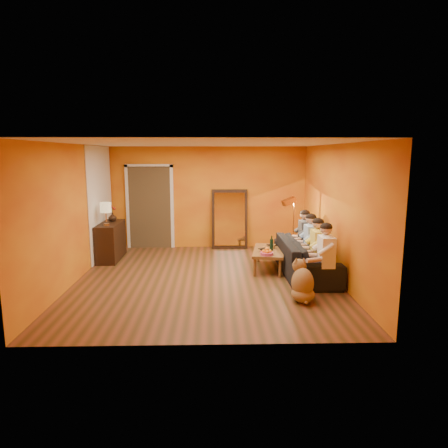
{
  "coord_description": "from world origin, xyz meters",
  "views": [
    {
      "loc": [
        0.14,
        -7.52,
        2.41
      ],
      "look_at": [
        0.35,
        0.5,
        1.0
      ],
      "focal_mm": 32.0,
      "sensor_mm": 36.0,
      "label": 1
    }
  ],
  "objects_px": {
    "wine_bottle": "(272,243)",
    "person_far_right": "(305,238)",
    "mirror_frame": "(230,219)",
    "sofa": "(305,257)",
    "person_mid_right": "(311,243)",
    "dog": "(303,280)",
    "vase": "(112,217)",
    "table_lamp": "(106,214)",
    "floor_lamp": "(294,231)",
    "person_far_left": "(326,257)",
    "laptop": "(275,245)",
    "coffee_table": "(268,259)",
    "person_mid_left": "(318,250)",
    "tumbler": "(274,246)",
    "sideboard": "(111,241)"
  },
  "relations": [
    {
      "from": "floor_lamp",
      "to": "dog",
      "type": "xyz_separation_m",
      "value": [
        -0.31,
        -2.4,
        -0.37
      ]
    },
    {
      "from": "dog",
      "to": "vase",
      "type": "xyz_separation_m",
      "value": [
        -3.85,
        3.02,
        0.6
      ]
    },
    {
      "from": "person_mid_right",
      "to": "person_far_left",
      "type": "bearing_deg",
      "value": -90.0
    },
    {
      "from": "floor_lamp",
      "to": "person_mid_right",
      "type": "xyz_separation_m",
      "value": [
        0.21,
        -0.79,
        -0.11
      ]
    },
    {
      "from": "person_mid_right",
      "to": "person_far_right",
      "type": "distance_m",
      "value": 0.55
    },
    {
      "from": "floor_lamp",
      "to": "wine_bottle",
      "type": "relative_size",
      "value": 4.65
    },
    {
      "from": "dog",
      "to": "person_far_right",
      "type": "distance_m",
      "value": 2.24
    },
    {
      "from": "table_lamp",
      "to": "vase",
      "type": "relative_size",
      "value": 2.54
    },
    {
      "from": "person_far_right",
      "to": "sofa",
      "type": "bearing_deg",
      "value": -101.31
    },
    {
      "from": "dog",
      "to": "person_far_left",
      "type": "relative_size",
      "value": 0.58
    },
    {
      "from": "dog",
      "to": "person_far_left",
      "type": "distance_m",
      "value": 0.77
    },
    {
      "from": "dog",
      "to": "vase",
      "type": "distance_m",
      "value": 4.93
    },
    {
      "from": "mirror_frame",
      "to": "sofa",
      "type": "distance_m",
      "value": 2.78
    },
    {
      "from": "dog",
      "to": "laptop",
      "type": "xyz_separation_m",
      "value": [
        -0.13,
        2.2,
        0.08
      ]
    },
    {
      "from": "coffee_table",
      "to": "tumbler",
      "type": "bearing_deg",
      "value": 54.82
    },
    {
      "from": "dog",
      "to": "person_far_right",
      "type": "height_order",
      "value": "person_far_right"
    },
    {
      "from": "person_far_left",
      "to": "person_mid_right",
      "type": "height_order",
      "value": "same"
    },
    {
      "from": "floor_lamp",
      "to": "person_far_right",
      "type": "bearing_deg",
      "value": -61.94
    },
    {
      "from": "coffee_table",
      "to": "floor_lamp",
      "type": "bearing_deg",
      "value": 51.03
    },
    {
      "from": "person_far_left",
      "to": "person_mid_right",
      "type": "xyz_separation_m",
      "value": [
        0.0,
        1.1,
        0.0
      ]
    },
    {
      "from": "dog",
      "to": "person_mid_left",
      "type": "height_order",
      "value": "person_mid_left"
    },
    {
      "from": "sofa",
      "to": "vase",
      "type": "bearing_deg",
      "value": 70.45
    },
    {
      "from": "table_lamp",
      "to": "dog",
      "type": "distance_m",
      "value": 4.63
    },
    {
      "from": "sofa",
      "to": "person_mid_left",
      "type": "xyz_separation_m",
      "value": [
        0.13,
        -0.45,
        0.26
      ]
    },
    {
      "from": "person_far_right",
      "to": "floor_lamp",
      "type": "bearing_deg",
      "value": 130.64
    },
    {
      "from": "mirror_frame",
      "to": "coffee_table",
      "type": "bearing_deg",
      "value": -69.48
    },
    {
      "from": "sofa",
      "to": "person_far_right",
      "type": "relative_size",
      "value": 1.94
    },
    {
      "from": "sofa",
      "to": "coffee_table",
      "type": "bearing_deg",
      "value": 64.1
    },
    {
      "from": "table_lamp",
      "to": "person_far_right",
      "type": "xyz_separation_m",
      "value": [
        4.37,
        -0.31,
        -0.49
      ]
    },
    {
      "from": "wine_bottle",
      "to": "person_far_right",
      "type": "bearing_deg",
      "value": 24.56
    },
    {
      "from": "coffee_table",
      "to": "vase",
      "type": "xyz_separation_m",
      "value": [
        -3.54,
        1.16,
        0.74
      ]
    },
    {
      "from": "floor_lamp",
      "to": "person_far_right",
      "type": "relative_size",
      "value": 1.18
    },
    {
      "from": "mirror_frame",
      "to": "person_far_right",
      "type": "distance_m",
      "value": 2.32
    },
    {
      "from": "tumbler",
      "to": "vase",
      "type": "xyz_separation_m",
      "value": [
        -3.66,
        1.04,
        0.49
      ]
    },
    {
      "from": "mirror_frame",
      "to": "sofa",
      "type": "height_order",
      "value": "mirror_frame"
    },
    {
      "from": "coffee_table",
      "to": "person_far_left",
      "type": "xyz_separation_m",
      "value": [
        0.83,
        -1.34,
        0.4
      ]
    },
    {
      "from": "person_mid_left",
      "to": "laptop",
      "type": "distance_m",
      "value": 1.33
    },
    {
      "from": "vase",
      "to": "table_lamp",
      "type": "bearing_deg",
      "value": -90.0
    },
    {
      "from": "sideboard",
      "to": "wine_bottle",
      "type": "xyz_separation_m",
      "value": [
        3.59,
        -0.96,
        0.15
      ]
    },
    {
      "from": "person_far_left",
      "to": "vase",
      "type": "xyz_separation_m",
      "value": [
        -4.37,
        2.51,
        0.34
      ]
    },
    {
      "from": "sideboard",
      "to": "mirror_frame",
      "type": "bearing_deg",
      "value": 21.16
    },
    {
      "from": "vase",
      "to": "dog",
      "type": "bearing_deg",
      "value": -38.1
    },
    {
      "from": "person_far_right",
      "to": "person_far_left",
      "type": "bearing_deg",
      "value": -90.0
    },
    {
      "from": "person_far_left",
      "to": "person_mid_right",
      "type": "distance_m",
      "value": 1.1
    },
    {
      "from": "person_far_left",
      "to": "person_mid_left",
      "type": "bearing_deg",
      "value": 90.0
    },
    {
      "from": "table_lamp",
      "to": "person_mid_left",
      "type": "xyz_separation_m",
      "value": [
        4.37,
        -1.41,
        -0.49
      ]
    },
    {
      "from": "dog",
      "to": "person_far_right",
      "type": "relative_size",
      "value": 0.58
    },
    {
      "from": "laptop",
      "to": "sofa",
      "type": "bearing_deg",
      "value": -66.21
    },
    {
      "from": "coffee_table",
      "to": "wine_bottle",
      "type": "height_order",
      "value": "wine_bottle"
    },
    {
      "from": "mirror_frame",
      "to": "table_lamp",
      "type": "bearing_deg",
      "value": -153.68
    }
  ]
}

